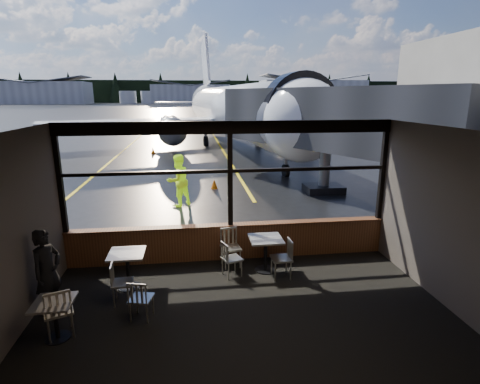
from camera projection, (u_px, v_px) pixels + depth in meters
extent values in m
plane|color=black|center=(192.00, 108.00, 124.80)|extent=(520.00, 520.00, 0.00)
cube|color=black|center=(248.00, 327.00, 6.78)|extent=(8.00, 6.00, 0.01)
cube|color=#38332D|center=(250.00, 133.00, 5.90)|extent=(8.00, 6.00, 0.04)
cube|color=#4D443E|center=(464.00, 227.00, 6.85)|extent=(0.04, 6.00, 3.50)
cube|color=#4D443E|center=(299.00, 355.00, 3.46)|extent=(8.00, 0.04, 3.50)
cube|color=#572F1A|center=(230.00, 242.00, 9.55)|extent=(8.00, 0.28, 0.90)
cube|color=black|center=(230.00, 127.00, 8.82)|extent=(8.00, 0.18, 0.30)
cube|color=black|center=(60.00, 180.00, 8.61)|extent=(0.12, 0.12, 2.60)
cube|color=black|center=(230.00, 175.00, 9.11)|extent=(0.12, 0.12, 2.60)
cube|color=black|center=(383.00, 171.00, 9.61)|extent=(0.12, 0.12, 2.60)
cube|color=black|center=(230.00, 171.00, 9.08)|extent=(8.00, 0.10, 0.08)
imported|color=black|center=(47.00, 272.00, 7.05)|extent=(0.65, 0.74, 1.70)
imported|color=#BFF219|center=(178.00, 181.00, 14.02)|extent=(1.21, 1.18, 1.96)
cone|color=#EA6107|center=(214.00, 184.00, 16.80)|extent=(0.31, 0.31, 0.43)
cone|color=#FE4508|center=(153.00, 151.00, 26.78)|extent=(0.32, 0.32, 0.44)
cylinder|color=silver|center=(128.00, 97.00, 179.72)|extent=(8.00, 8.00, 6.00)
cylinder|color=silver|center=(149.00, 97.00, 180.99)|extent=(8.00, 8.00, 6.00)
cylinder|color=silver|center=(170.00, 97.00, 182.26)|extent=(8.00, 8.00, 6.00)
cube|color=black|center=(190.00, 91.00, 209.64)|extent=(360.00, 3.00, 12.00)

